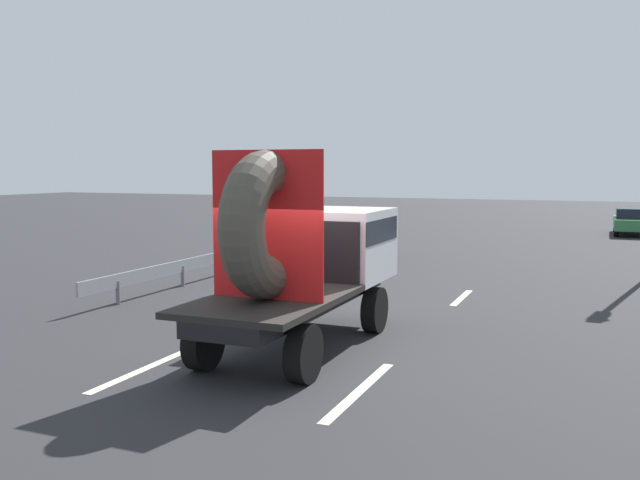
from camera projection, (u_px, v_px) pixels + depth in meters
name	position (u px, v px, depth m)	size (l,w,h in m)	color
ground_plane	(281.00, 357.00, 11.34)	(120.00, 120.00, 0.00)	#28282B
flatbed_truck	(309.00, 251.00, 12.10)	(2.02, 5.35, 3.40)	black
distant_sedan	(344.00, 238.00, 23.66)	(1.71, 3.99, 1.30)	black
guardrail	(209.00, 261.00, 19.28)	(0.10, 10.51, 0.71)	gray
lane_dash_left_near	(143.00, 370.00, 10.61)	(2.53, 0.16, 0.01)	beige
lane_dash_left_far	(337.00, 285.00, 18.36)	(2.15, 0.16, 0.01)	beige
lane_dash_right_near	(360.00, 390.00, 9.62)	(2.79, 0.16, 0.01)	beige
lane_dash_right_far	(462.00, 298.00, 16.51)	(2.12, 0.16, 0.01)	beige
oncoming_car	(633.00, 220.00, 32.08)	(1.66, 3.88, 1.27)	black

